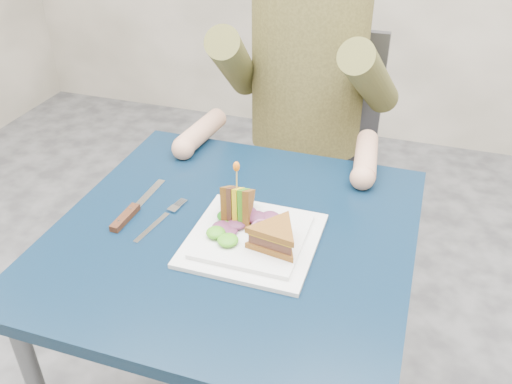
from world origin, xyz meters
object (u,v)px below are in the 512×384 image
(diner, at_px, (308,53))
(sandwich_flat, at_px, (276,237))
(table, at_px, (234,259))
(knife, at_px, (130,213))
(chair, at_px, (310,150))
(sandwich_upright, at_px, (237,204))
(fork, at_px, (160,221))
(plate, at_px, (253,238))

(diner, xyz_separation_m, sandwich_flat, (0.11, -0.68, -0.14))
(table, xyz_separation_m, knife, (-0.24, -0.02, 0.09))
(table, height_order, diner, diner)
(chair, distance_m, sandwich_upright, 0.76)
(table, relative_size, knife, 3.39)
(sandwich_flat, bearing_deg, fork, 173.89)
(sandwich_flat, bearing_deg, plate, 155.56)
(table, height_order, knife, knife)
(chair, height_order, plate, chair)
(plate, xyz_separation_m, sandwich_upright, (-0.05, 0.04, 0.05))
(sandwich_upright, distance_m, knife, 0.25)
(diner, distance_m, fork, 0.70)
(chair, bearing_deg, table, -90.00)
(chair, xyz_separation_m, fork, (-0.16, -0.76, 0.19))
(diner, height_order, sandwich_upright, diner)
(sandwich_flat, xyz_separation_m, sandwich_upright, (-0.10, 0.07, 0.01))
(table, distance_m, fork, 0.18)
(sandwich_flat, relative_size, fork, 0.77)
(sandwich_flat, bearing_deg, sandwich_upright, 146.25)
(fork, bearing_deg, sandwich_upright, 13.97)
(table, height_order, sandwich_upright, sandwich_upright)
(fork, bearing_deg, knife, 178.77)
(chair, bearing_deg, diner, -90.00)
(chair, relative_size, knife, 4.20)
(fork, bearing_deg, table, 7.31)
(chair, relative_size, diner, 1.25)
(table, relative_size, sandwich_upright, 5.57)
(plate, bearing_deg, diner, 94.61)
(diner, relative_size, fork, 4.17)
(chair, relative_size, sandwich_upright, 6.90)
(diner, bearing_deg, knife, -109.92)
(chair, xyz_separation_m, sandwich_flat, (0.11, -0.79, 0.23))
(sandwich_upright, relative_size, fork, 0.75)
(diner, bearing_deg, sandwich_upright, -89.70)
(sandwich_upright, height_order, fork, sandwich_upright)
(chair, distance_m, sandwich_flat, 0.83)
(table, height_order, fork, fork)
(plate, distance_m, fork, 0.22)
(plate, bearing_deg, sandwich_flat, -24.44)
(fork, distance_m, knife, 0.07)
(chair, xyz_separation_m, plate, (0.05, -0.77, 0.20))
(fork, relative_size, knife, 0.81)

